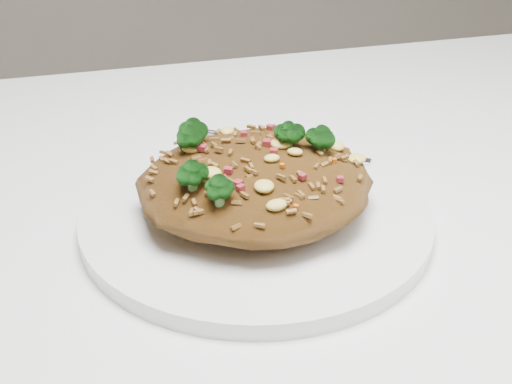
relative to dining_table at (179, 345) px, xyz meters
The scene contains 4 objects.
dining_table is the anchor object (origin of this frame).
plate 0.12m from the dining_table, 19.01° to the left, with size 0.28×0.28×0.01m, color white.
fried_rice 0.15m from the dining_table, 19.23° to the left, with size 0.18×0.16×0.07m.
fork 0.20m from the dining_table, 41.58° to the left, with size 0.14×0.11×0.00m.
Camera 1 is at (-0.05, -0.44, 1.06)m, focal length 50.00 mm.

